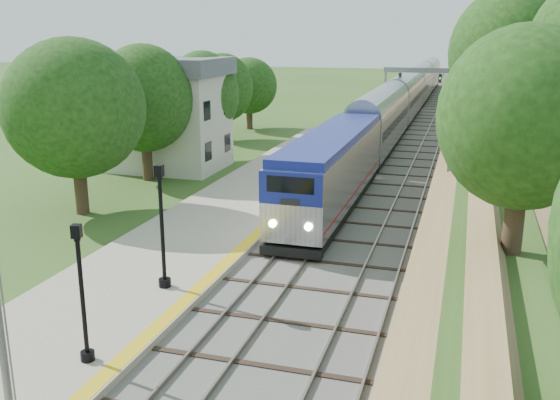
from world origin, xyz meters
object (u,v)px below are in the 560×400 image
(station_building, at_px, (166,113))
(signal_farside, at_px, (451,137))
(lamppost_mid, at_px, (83,302))
(train, at_px, (404,101))
(signal_gantry, at_px, (425,82))
(lamppost_far, at_px, (162,234))

(station_building, xyz_separation_m, signal_farside, (20.20, -6.52, 0.23))
(lamppost_mid, bearing_deg, signal_farside, 64.69)
(lamppost_mid, distance_m, signal_farside, 22.32)
(station_building, distance_m, train, 33.49)
(station_building, distance_m, signal_farside, 21.22)
(signal_gantry, distance_m, lamppost_far, 46.39)
(station_building, height_order, signal_gantry, station_building)
(train, height_order, lamppost_far, lamppost_far)
(lamppost_mid, relative_size, lamppost_far, 0.89)
(lamppost_far, relative_size, signal_farside, 0.69)
(lamppost_mid, height_order, signal_farside, signal_farside)
(signal_gantry, xyz_separation_m, lamppost_mid, (-5.77, -51.60, -2.55))
(train, distance_m, signal_farside, 37.46)
(signal_gantry, bearing_deg, station_building, -123.38)
(station_building, bearing_deg, train, 65.25)
(signal_gantry, distance_m, lamppost_mid, 51.98)
(signal_gantry, height_order, signal_farside, signal_farside)
(lamppost_mid, bearing_deg, train, 86.69)
(train, relative_size, signal_farside, 13.84)
(lamppost_mid, distance_m, lamppost_far, 5.68)
(lamppost_mid, xyz_separation_m, signal_farside, (9.50, 20.09, 2.05))
(signal_gantry, distance_m, train, 6.48)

